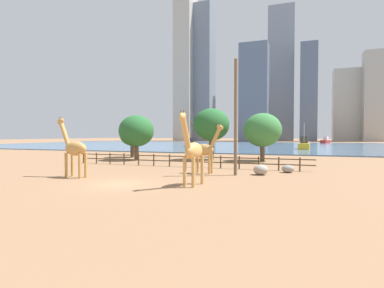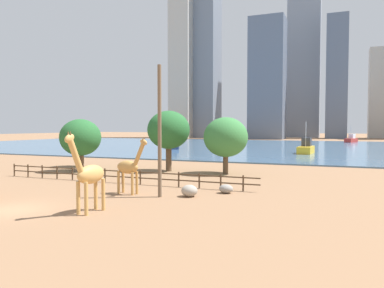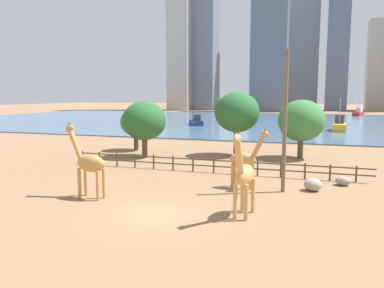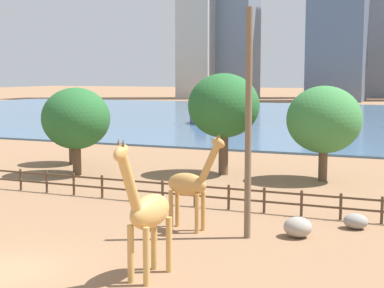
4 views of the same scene
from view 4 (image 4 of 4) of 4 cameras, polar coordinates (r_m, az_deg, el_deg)
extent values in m
plane|color=#8C6647|center=(97.51, 14.44, 2.47)|extent=(400.00, 400.00, 0.00)
cube|color=#476B8C|center=(94.54, 14.18, 2.41)|extent=(180.00, 86.00, 0.20)
cylinder|color=#C18C47|center=(26.48, 1.09, -6.51)|extent=(0.23, 0.23, 1.77)
cylinder|color=#C18C47|center=(26.02, 0.49, -6.75)|extent=(0.23, 0.23, 1.77)
cylinder|color=#C18C47|center=(27.17, -1.43, -6.17)|extent=(0.23, 0.23, 1.77)
cylinder|color=#C18C47|center=(26.73, -2.06, -6.39)|extent=(0.23, 0.23, 1.77)
ellipsoid|color=#C18C47|center=(26.35, -0.49, -3.93)|extent=(2.05, 1.06, 1.03)
cylinder|color=#C18C47|center=(25.59, 1.72, -1.78)|extent=(1.17, 0.48, 1.90)
ellipsoid|color=#C18C47|center=(25.27, 2.57, 0.12)|extent=(0.79, 0.42, 0.64)
cone|color=brown|center=(25.30, 2.66, 0.81)|extent=(0.11, 0.11, 0.19)
cone|color=brown|center=(25.17, 2.49, 0.78)|extent=(0.11, 0.11, 0.19)
cylinder|color=tan|center=(19.81, -4.45, -10.83)|extent=(0.25, 0.25, 1.98)
cylinder|color=tan|center=(20.12, -5.96, -10.57)|extent=(0.25, 0.25, 1.98)
cylinder|color=tan|center=(21.07, -2.24, -9.73)|extent=(0.25, 0.25, 1.98)
cylinder|color=tan|center=(21.37, -3.70, -9.51)|extent=(0.25, 0.25, 1.98)
ellipsoid|color=tan|center=(20.24, -4.09, -6.53)|extent=(1.04, 2.25, 1.15)
cylinder|color=tan|center=(18.94, -6.10, -3.68)|extent=(0.45, 1.24, 2.14)
ellipsoid|color=tan|center=(18.41, -6.90, -0.84)|extent=(0.42, 0.86, 0.71)
cone|color=brown|center=(18.32, -6.69, 0.18)|extent=(0.11, 0.11, 0.21)
cone|color=brown|center=(18.42, -7.14, 0.21)|extent=(0.11, 0.11, 0.21)
cylinder|color=brown|center=(24.76, 5.49, 1.86)|extent=(0.28, 0.28, 9.73)
ellipsoid|color=gray|center=(27.87, 15.59, -7.23)|extent=(1.11, 0.93, 0.70)
ellipsoid|color=gray|center=(25.92, 10.22, -7.93)|extent=(1.22, 1.18, 0.88)
cylinder|color=#4C3826|center=(36.99, -16.28, -3.34)|extent=(0.14, 0.14, 1.30)
cylinder|color=#4C3826|center=(35.84, -13.91, -3.58)|extent=(0.14, 0.14, 1.30)
cylinder|color=#4C3826|center=(34.76, -11.39, -3.84)|extent=(0.14, 0.14, 1.30)
cylinder|color=#4C3826|center=(33.75, -8.71, -4.10)|extent=(0.14, 0.14, 1.30)
cylinder|color=#4C3826|center=(32.82, -5.87, -4.37)|extent=(0.14, 0.14, 1.30)
cylinder|color=#4C3826|center=(31.97, -2.88, -4.64)|extent=(0.14, 0.14, 1.30)
cylinder|color=#4C3826|center=(31.22, 0.28, -4.91)|extent=(0.14, 0.14, 1.30)
cylinder|color=#4C3826|center=(30.56, 3.58, -5.17)|extent=(0.14, 0.14, 1.30)
cylinder|color=#4C3826|center=(30.01, 7.02, -5.43)|extent=(0.14, 0.14, 1.30)
cylinder|color=#4C3826|center=(29.58, 10.57, -5.68)|extent=(0.14, 0.14, 1.30)
cylinder|color=#4C3826|center=(29.26, 14.23, -5.92)|extent=(0.14, 0.14, 1.30)
cylinder|color=#4C3826|center=(29.06, 17.95, -6.13)|extent=(0.14, 0.14, 1.30)
cube|color=#4C3826|center=(32.00, -3.32, -3.80)|extent=(26.10, 0.08, 0.10)
cube|color=#4C3826|center=(32.10, -3.31, -4.71)|extent=(26.10, 0.08, 0.10)
cylinder|color=brown|center=(46.66, -11.50, -0.73)|extent=(0.56, 0.56, 1.96)
ellipsoid|color=#387A3D|center=(46.40, -11.57, 2.30)|extent=(3.73, 3.73, 3.36)
cylinder|color=brown|center=(41.00, 3.06, -1.00)|extent=(0.67, 0.67, 2.85)
ellipsoid|color=#26602D|center=(40.67, 3.09, 3.75)|extent=(4.94, 4.94, 4.45)
cylinder|color=brown|center=(39.49, 12.57, -2.01)|extent=(0.58, 0.58, 2.10)
ellipsoid|color=#387A3D|center=(39.15, 12.69, 2.33)|extent=(4.87, 4.87, 4.39)
cylinder|color=brown|center=(41.59, -11.10, -1.56)|extent=(0.59, 0.59, 2.07)
ellipsoid|color=#26602D|center=(41.27, -11.19, 2.46)|extent=(4.71, 4.71, 4.24)
cube|color=navy|center=(81.06, 0.76, 2.38)|extent=(4.49, 5.64, 1.08)
cube|color=#333338|center=(80.31, 0.84, 3.19)|extent=(2.13, 2.34, 1.30)
cube|color=slate|center=(157.67, 14.00, 13.11)|extent=(14.18, 11.19, 49.73)
camera|label=1|loc=(4.43, -87.40, -54.55)|focal=28.00mm
camera|label=2|loc=(5.64, 121.25, -21.80)|focal=35.00mm
camera|label=3|loc=(5.87, -93.04, -3.19)|focal=35.00mm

